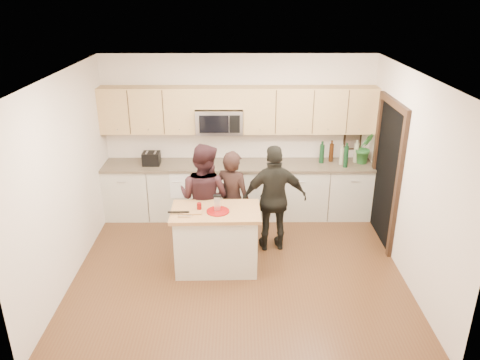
{
  "coord_description": "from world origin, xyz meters",
  "views": [
    {
      "loc": [
        -0.01,
        -5.64,
        3.68
      ],
      "look_at": [
        0.02,
        0.35,
        1.2
      ],
      "focal_mm": 35.0,
      "sensor_mm": 36.0,
      "label": 1
    }
  ],
  "objects_px": {
    "woman_center": "(204,198)",
    "woman_left": "(232,200)",
    "woman_right": "(274,199)",
    "island": "(216,239)",
    "toaster": "(151,158)"
  },
  "relations": [
    {
      "from": "toaster",
      "to": "woman_left",
      "type": "height_order",
      "value": "woman_left"
    },
    {
      "from": "woman_left",
      "to": "woman_right",
      "type": "relative_size",
      "value": 0.94
    },
    {
      "from": "toaster",
      "to": "woman_right",
      "type": "relative_size",
      "value": 0.17
    },
    {
      "from": "island",
      "to": "toaster",
      "type": "height_order",
      "value": "toaster"
    },
    {
      "from": "woman_right",
      "to": "toaster",
      "type": "bearing_deg",
      "value": -35.07
    },
    {
      "from": "woman_center",
      "to": "woman_left",
      "type": "bearing_deg",
      "value": -146.1
    },
    {
      "from": "island",
      "to": "woman_right",
      "type": "xyz_separation_m",
      "value": [
        0.83,
        0.55,
        0.36
      ]
    },
    {
      "from": "woman_center",
      "to": "woman_right",
      "type": "distance_m",
      "value": 1.03
    },
    {
      "from": "woman_center",
      "to": "woman_right",
      "type": "relative_size",
      "value": 1.02
    },
    {
      "from": "woman_left",
      "to": "woman_center",
      "type": "xyz_separation_m",
      "value": [
        -0.41,
        -0.06,
        0.06
      ]
    },
    {
      "from": "toaster",
      "to": "woman_left",
      "type": "distance_m",
      "value": 1.73
    },
    {
      "from": "island",
      "to": "woman_left",
      "type": "bearing_deg",
      "value": 69.45
    },
    {
      "from": "toaster",
      "to": "woman_center",
      "type": "relative_size",
      "value": 0.17
    },
    {
      "from": "toaster",
      "to": "woman_center",
      "type": "bearing_deg",
      "value": -49.6
    },
    {
      "from": "island",
      "to": "woman_center",
      "type": "bearing_deg",
      "value": 108.26
    }
  ]
}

